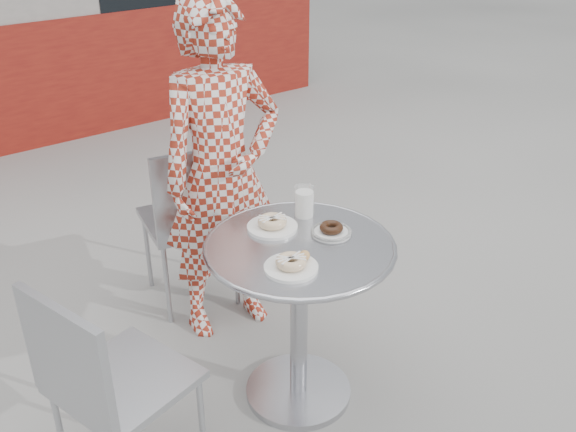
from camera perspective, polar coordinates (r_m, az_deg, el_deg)
ground at (r=2.86m, az=1.31°, el=-15.74°), size 60.00×60.00×0.00m
bistro_table at (r=2.53m, az=1.02°, el=-6.06°), size 0.74×0.74×0.75m
chair_far at (r=3.34m, az=-8.59°, el=-3.10°), size 0.51×0.51×0.89m
chair_left at (r=2.46m, az=-14.05°, el=-17.23°), size 0.50×0.50×0.86m
seated_person at (r=2.90m, az=-5.88°, el=3.72°), size 0.62×0.45×1.59m
plate_far at (r=2.53m, az=-1.40°, el=-0.72°), size 0.20×0.20×0.05m
plate_near at (r=2.27m, az=0.34°, el=-4.28°), size 0.19×0.19×0.05m
plate_checker at (r=2.50m, az=3.86°, el=-1.29°), size 0.16×0.16×0.04m
milk_cup at (r=2.61m, az=1.46°, el=1.22°), size 0.08×0.08×0.13m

